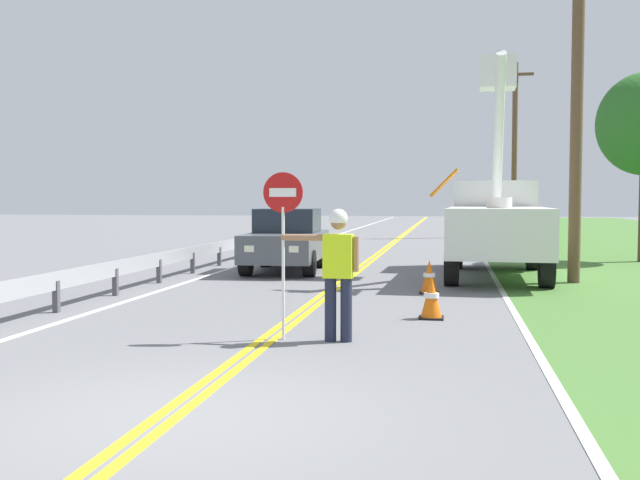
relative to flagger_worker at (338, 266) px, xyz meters
name	(u,v)px	position (x,y,z in m)	size (l,w,h in m)	color
ground_plane	(170,415)	(-0.98, -3.68, -1.05)	(160.00, 160.00, 0.00)	slate
centerline_yellow_left	(376,254)	(-1.07, 16.32, -1.04)	(0.11, 110.00, 0.01)	yellow
centerline_yellow_right	(381,254)	(-0.89, 16.32, -1.04)	(0.11, 110.00, 0.01)	yellow
edge_line_right	(482,255)	(2.62, 16.32, -1.04)	(0.12, 110.00, 0.01)	silver
edge_line_left	(281,253)	(-4.58, 16.32, -1.04)	(0.12, 110.00, 0.01)	silver
flagger_worker	(338,266)	(0.00, 0.00, 0.00)	(1.09, 0.25, 1.83)	#1E2338
stop_sign_paddle	(283,217)	(-0.77, 0.02, 0.66)	(0.56, 0.04, 2.33)	silver
utility_bucket_truck	(496,220)	(2.68, 9.40, 0.37)	(2.88, 6.88, 5.60)	silver
oncoming_sedan_nearest	(287,241)	(-2.85, 9.52, -0.21)	(2.06, 4.18, 1.70)	#4C5156
utility_pole_near	(577,107)	(4.38, 8.00, 3.04)	(1.80, 0.28, 7.82)	brown
utility_pole_mid	(515,147)	(4.77, 29.32, 3.62)	(1.80, 0.28, 8.95)	brown
traffic_cone_lead	(431,298)	(1.23, 2.18, -0.71)	(0.40, 0.40, 0.70)	orange
traffic_cone_mid	(429,277)	(1.10, 5.44, -0.71)	(0.40, 0.40, 0.70)	orange
guardrail_left_shoulder	(231,246)	(-5.18, 12.00, -0.53)	(0.10, 32.00, 0.71)	#9EA0A3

